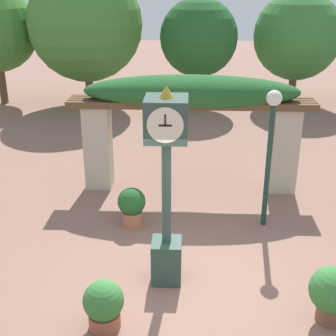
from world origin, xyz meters
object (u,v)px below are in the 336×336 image
pedestal_clock (166,179)px  lamp_post (271,135)px  potted_plant_near_left (132,206)px  potted_plant_near_right (333,293)px  potted_plant_far_left (104,304)px

pedestal_clock → lamp_post: pedestal_clock is taller
pedestal_clock → potted_plant_near_left: pedestal_clock is taller
potted_plant_near_right → pedestal_clock: bearing=159.6°
lamp_post → potted_plant_near_left: bearing=-176.6°
potted_plant_near_left → potted_plant_near_right: potted_plant_near_right is taller
potted_plant_near_left → potted_plant_near_right: size_ratio=0.91×
potted_plant_near_left → potted_plant_far_left: size_ratio=1.07×
potted_plant_near_left → potted_plant_far_left: (-0.05, -2.89, -0.04)m
pedestal_clock → potted_plant_near_right: size_ratio=3.68×
pedestal_clock → potted_plant_near_right: pedestal_clock is taller
potted_plant_far_left → lamp_post: lamp_post is taller
pedestal_clock → potted_plant_far_left: pedestal_clock is taller
potted_plant_near_left → lamp_post: lamp_post is taller
potted_plant_near_right → potted_plant_far_left: (-3.16, -0.28, -0.10)m
potted_plant_near_right → potted_plant_far_left: potted_plant_near_right is taller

